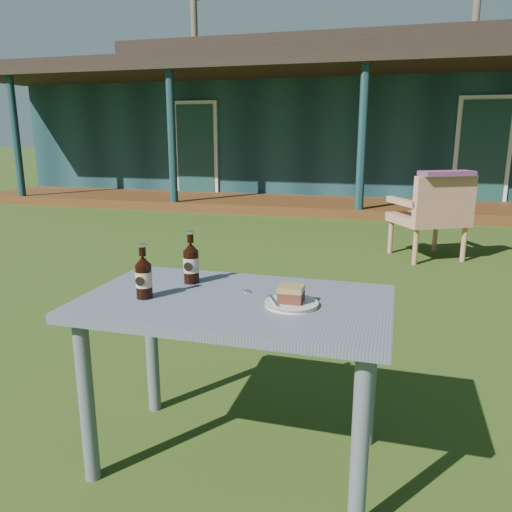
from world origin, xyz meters
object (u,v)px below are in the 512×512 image
(cake_slice, at_px, (291,293))
(cafe_table, at_px, (235,323))
(plate, at_px, (291,303))
(cola_bottle_far, at_px, (144,277))
(armchair_left, at_px, (433,212))
(cola_bottle_near, at_px, (191,262))

(cake_slice, bearing_deg, cafe_table, 176.04)
(plate, bearing_deg, cafe_table, 174.67)
(cola_bottle_far, height_order, armchair_left, cola_bottle_far)
(cake_slice, height_order, armchair_left, armchair_left)
(plate, height_order, armchair_left, armchair_left)
(plate, xyz_separation_m, cake_slice, (-0.00, 0.01, 0.04))
(cake_slice, bearing_deg, cola_bottle_far, -172.62)
(cola_bottle_near, bearing_deg, cola_bottle_far, -111.91)
(cola_bottle_near, height_order, cola_bottle_far, cola_bottle_near)
(cake_slice, bearing_deg, cola_bottle_near, 160.64)
(armchair_left, bearing_deg, cafe_table, -103.95)
(cola_bottle_far, bearing_deg, plate, 6.79)
(cola_bottle_near, bearing_deg, cafe_table, -31.38)
(cafe_table, bearing_deg, plate, -5.33)
(cafe_table, distance_m, plate, 0.25)
(cola_bottle_near, xyz_separation_m, cola_bottle_far, (-0.10, -0.24, -0.00))
(plate, distance_m, cola_bottle_near, 0.51)
(plate, xyz_separation_m, cola_bottle_near, (-0.48, 0.17, 0.08))
(plate, bearing_deg, cola_bottle_near, 160.13)
(plate, height_order, cake_slice, cake_slice)
(plate, height_order, cola_bottle_near, cola_bottle_near)
(cafe_table, height_order, cake_slice, cake_slice)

